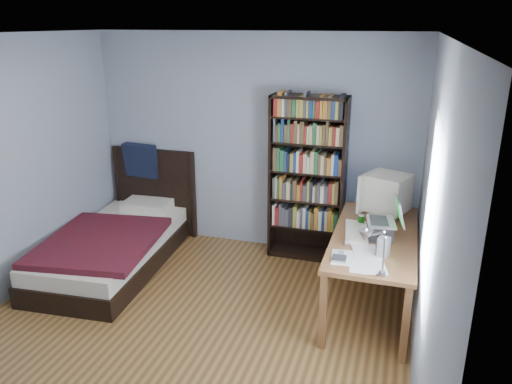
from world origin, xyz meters
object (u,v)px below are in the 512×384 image
desk_lamp (369,240)px  soda_can (361,221)px  laptop (383,227)px  desk (376,245)px  bed (117,242)px  bookshelf (307,179)px  keyboard (356,232)px  crt_monitor (385,193)px  speaker (384,247)px

desk_lamp → soda_can: size_ratio=5.07×
desk_lamp → laptop: bearing=87.1°
desk → bed: size_ratio=0.78×
laptop → desk_lamp: 1.11m
bookshelf → bed: (-1.98, -0.81, -0.68)m
soda_can → bookshelf: (-0.67, 0.69, 0.15)m
bookshelf → keyboard: bearing=-54.1°
bed → desk_lamp: bearing=-22.6°
crt_monitor → keyboard: bearing=-113.2°
laptop → speaker: bearing=-84.8°
crt_monitor → laptop: size_ratio=1.33×
speaker → soda_can: speaker is taller
laptop → desk_lamp: (-0.05, -1.06, 0.32)m
desk → bookshelf: bookshelf is taller
laptop → desk: bearing=97.0°
keyboard → bed: 2.68m
bed → keyboard: bearing=-2.0°
desk_lamp → keyboard: 1.17m
desk → desk_lamp: 1.75m
crt_monitor → laptop: 0.54m
crt_monitor → keyboard: 0.59m
laptop → bed: 2.92m
soda_can → bed: 2.71m
keyboard → speaker: size_ratio=2.93×
soda_can → speaker: bearing=-68.3°
speaker → desk_lamp: bearing=-81.8°
bed → speaker: bearing=-9.8°
soda_can → bed: bearing=-177.5°
desk → crt_monitor: bearing=-6.4°
laptop → bookshelf: bearing=133.9°
desk_lamp → speaker: desk_lamp is taller
crt_monitor → desk_lamp: desk_lamp is taller
keyboard → bed: bearing=170.8°
speaker → bed: 2.99m
speaker → soda_can: 0.67m
soda_can → bookshelf: bookshelf is taller
speaker → bookshelf: (-0.92, 1.31, 0.12)m
bed → crt_monitor: bearing=8.1°
bookshelf → bed: 2.24m
speaker → laptop: bearing=110.9°
keyboard → bookshelf: 1.13m
desk → soda_can: 0.49m
desk_lamp → speaker: (0.09, 0.67, -0.34)m
keyboard → soda_can: bearing=77.2°
desk → crt_monitor: crt_monitor is taller
desk → laptop: size_ratio=4.33×
desk → laptop: 0.67m
keyboard → speaker: speaker is taller
speaker → bookshelf: bookshelf is taller
desk_lamp → speaker: size_ratio=3.07×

